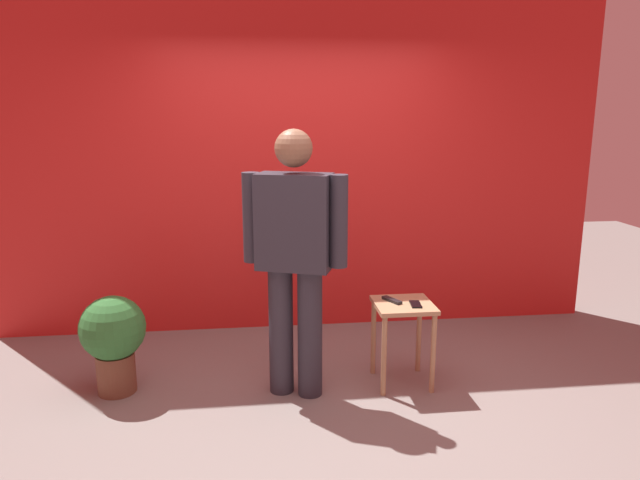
% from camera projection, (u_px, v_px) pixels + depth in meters
% --- Properties ---
extents(ground_plane, '(12.00, 12.00, 0.00)m').
position_uv_depth(ground_plane, '(324.00, 411.00, 3.74)').
color(ground_plane, gray).
extents(back_wall_red, '(5.27, 0.12, 3.39)m').
position_uv_depth(back_wall_red, '(300.00, 136.00, 4.94)').
color(back_wall_red, red).
rests_on(back_wall_red, ground_plane).
extents(standing_person, '(0.70, 0.39, 1.79)m').
position_uv_depth(standing_person, '(295.00, 251.00, 3.78)').
color(standing_person, '#2D2D38').
rests_on(standing_person, ground_plane).
extents(side_table, '(0.40, 0.40, 0.60)m').
position_uv_depth(side_table, '(403.00, 320.00, 4.04)').
color(side_table, tan).
rests_on(side_table, ground_plane).
extents(cell_phone, '(0.09, 0.15, 0.01)m').
position_uv_depth(cell_phone, '(416.00, 304.00, 3.97)').
color(cell_phone, black).
rests_on(cell_phone, side_table).
extents(tv_remote, '(0.12, 0.17, 0.02)m').
position_uv_depth(tv_remote, '(392.00, 300.00, 4.04)').
color(tv_remote, black).
rests_on(tv_remote, side_table).
extents(potted_plant, '(0.44, 0.44, 0.69)m').
position_uv_depth(potted_plant, '(113.00, 336.00, 3.91)').
color(potted_plant, brown).
rests_on(potted_plant, ground_plane).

